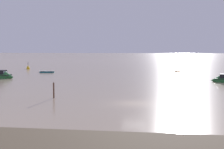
# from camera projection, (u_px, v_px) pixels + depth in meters

# --- Properties ---
(ground_plane) EXTENTS (800.00, 800.00, 0.00)m
(ground_plane) POSITION_uv_depth(u_px,v_px,m) (134.00, 103.00, 36.35)
(ground_plane) COLOR tan
(motorboat_moored_1) EXTENTS (6.72, 2.46, 2.51)m
(motorboat_moored_1) POSITION_uv_depth(u_px,v_px,m) (1.00, 76.00, 67.04)
(motorboat_moored_1) COLOR #23602D
(motorboat_moored_1) RESTS_ON ground
(rowboat_moored_0) EXTENTS (4.08, 2.25, 0.61)m
(rowboat_moored_0) POSITION_uv_depth(u_px,v_px,m) (47.00, 72.00, 82.94)
(rowboat_moored_0) COLOR #197084
(rowboat_moored_0) RESTS_ON ground
(rowboat_moored_2) EXTENTS (2.49, 3.43, 0.52)m
(rowboat_moored_2) POSITION_uv_depth(u_px,v_px,m) (178.00, 71.00, 86.11)
(rowboat_moored_2) COLOR orange
(rowboat_moored_2) RESTS_ON ground
(channel_buoy) EXTENTS (0.90, 0.90, 2.30)m
(channel_buoy) POSITION_uv_depth(u_px,v_px,m) (28.00, 68.00, 96.68)
(channel_buoy) COLOR gold
(channel_buoy) RESTS_ON ground
(mooring_post_near) EXTENTS (0.22, 0.22, 2.19)m
(mooring_post_near) POSITION_uv_depth(u_px,v_px,m) (54.00, 91.00, 40.22)
(mooring_post_near) COLOR #503323
(mooring_post_near) RESTS_ON ground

